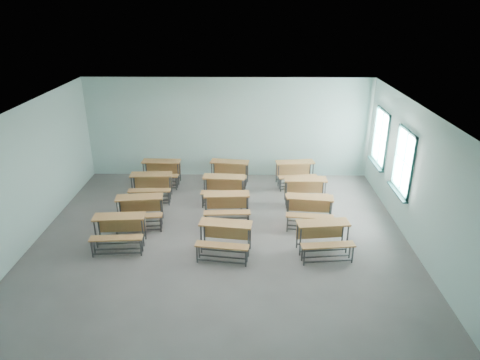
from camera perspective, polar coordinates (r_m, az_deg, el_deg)
The scene contains 13 objects.
room at distance 9.95m, azimuth -2.09°, elevation 0.56°, with size 9.04×8.04×3.24m.
desk_unit_r0c0 at distance 10.39m, azimuth -15.82°, elevation -6.08°, with size 1.24×0.88×0.74m.
desk_unit_r0c1 at distance 9.72m, azimuth -2.02°, elevation -7.26°, with size 1.28×0.95×0.74m.
desk_unit_r0c2 at distance 9.92m, azimuth 11.10°, elevation -7.07°, with size 1.27×0.93×0.74m.
desk_unit_r1c0 at distance 11.23m, azimuth -13.24°, elevation -3.52°, with size 1.27×0.93×0.74m.
desk_unit_r1c1 at distance 11.10m, azimuth -1.78°, elevation -3.17°, with size 1.23×0.87×0.74m.
desk_unit_r1c2 at distance 11.07m, azimuth 9.27°, elevation -3.57°, with size 1.26×0.92×0.74m.
desk_unit_r2c0 at distance 12.59m, azimuth -11.77°, elevation -0.39°, with size 1.23×0.86×0.74m.
desk_unit_r2c1 at distance 12.16m, azimuth -2.21°, elevation -0.74°, with size 1.23×0.87×0.74m.
desk_unit_r2c2 at distance 12.14m, azimuth 8.75°, elevation -1.07°, with size 1.19×0.80×0.74m.
desk_unit_r3c0 at distance 13.56m, azimuth -10.48°, elevation 1.44°, with size 1.20×0.82×0.74m.
desk_unit_r3c1 at distance 13.29m, azimuth -1.46°, elevation 1.38°, with size 1.28×0.95×0.74m.
desk_unit_r3c2 at distance 13.37m, azimuth 7.41°, elevation 1.33°, with size 1.27×0.93×0.74m.
Camera 1 is at (0.61, -9.14, 5.40)m, focal length 32.00 mm.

